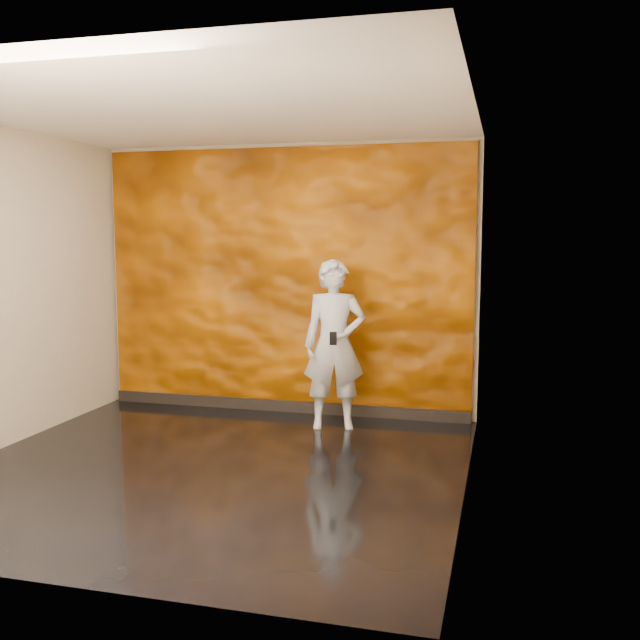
{
  "coord_description": "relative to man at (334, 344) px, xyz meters",
  "views": [
    {
      "loc": [
        2.25,
        -5.14,
        1.86
      ],
      "look_at": [
        0.65,
        0.96,
        1.11
      ],
      "focal_mm": 40.0,
      "sensor_mm": 36.0,
      "label": 1
    }
  ],
  "objects": [
    {
      "name": "man",
      "position": [
        0.0,
        0.0,
        0.0
      ],
      "size": [
        0.68,
        0.54,
        1.63
      ],
      "primitive_type": "imported",
      "rotation": [
        0.0,
        0.0,
        0.27
      ],
      "color": "#9297A0",
      "rests_on": "ground"
    },
    {
      "name": "baseboard",
      "position": [
        -0.66,
        0.47,
        -0.76
      ],
      "size": [
        3.9,
        0.04,
        0.12
      ],
      "primitive_type": "cube",
      "color": "black",
      "rests_on": "ground"
    },
    {
      "name": "phone",
      "position": [
        0.04,
        -0.23,
        0.09
      ],
      "size": [
        0.07,
        0.03,
        0.13
      ],
      "primitive_type": "cube",
      "rotation": [
        0.0,
        0.0,
        0.25
      ],
      "color": "black",
      "rests_on": "man"
    },
    {
      "name": "room",
      "position": [
        -0.66,
        -1.45,
        0.58
      ],
      "size": [
        4.02,
        4.02,
        2.81
      ],
      "color": "black",
      "rests_on": "ground"
    },
    {
      "name": "feature_wall",
      "position": [
        -0.66,
        0.51,
        0.56
      ],
      "size": [
        3.9,
        0.06,
        2.75
      ],
      "primitive_type": "cube",
      "color": "#C16000",
      "rests_on": "ground"
    }
  ]
}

